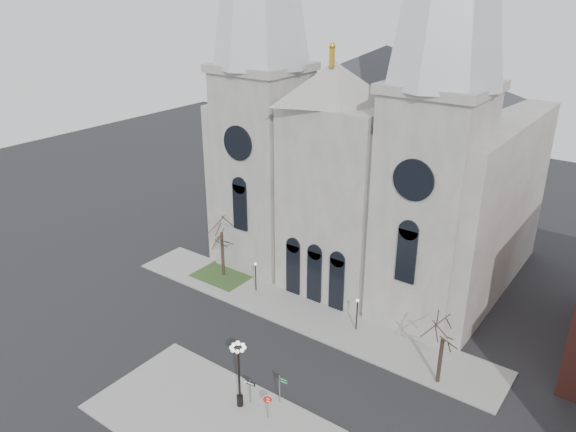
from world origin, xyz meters
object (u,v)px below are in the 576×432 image
Objects in this scene: stop_sign at (268,401)px; street_name_sign at (281,387)px; globe_lamp at (239,366)px; one_way_sign at (250,387)px.

street_name_sign is at bearing 87.15° from stop_sign.
street_name_sign is (2.32, 2.06, -2.24)m from globe_lamp.
stop_sign is 2.12m from one_way_sign.
stop_sign is at bearing -17.94° from one_way_sign.
globe_lamp is (-2.55, -0.19, 2.16)m from stop_sign.
one_way_sign is at bearing -148.11° from street_name_sign.
street_name_sign is at bearing 41.63° from globe_lamp.
stop_sign is 1.89m from street_name_sign.
globe_lamp is 2.72× the size of one_way_sign.
one_way_sign is at bearing 157.04° from stop_sign.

